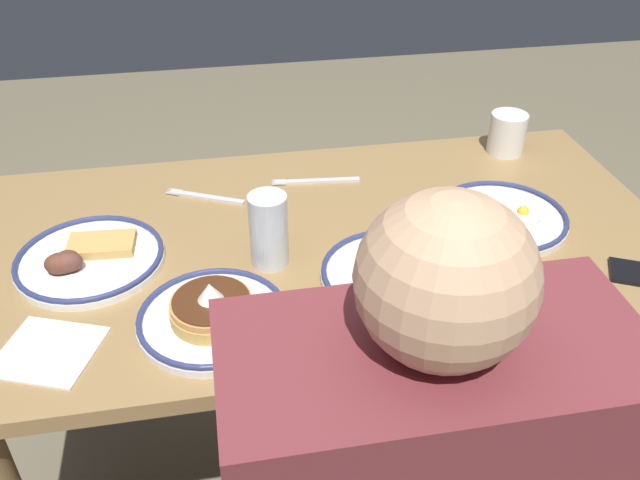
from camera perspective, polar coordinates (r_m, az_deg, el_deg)
ground_plane at (r=1.85m, az=0.32°, el=-18.68°), size 6.00×6.00×0.00m
dining_table at (r=1.39m, az=0.41°, el=-2.82°), size 1.41×0.76×0.73m
plate_near_main at (r=1.33m, az=-19.25°, el=-1.49°), size 0.28×0.28×0.05m
plate_center_pancakes at (r=1.23m, az=6.19°, el=-2.78°), size 0.26×0.26×0.04m
plate_far_companion at (r=1.43m, az=15.20°, el=1.92°), size 0.27×0.27×0.04m
plate_far_side at (r=1.14m, az=-9.15°, el=-6.29°), size 0.26×0.26×0.09m
coffee_mug at (r=1.70m, az=15.68°, el=8.84°), size 0.09×0.12×0.10m
drinking_glass at (r=1.24m, az=-4.38°, el=0.56°), size 0.07×0.07×0.15m
paper_napkin at (r=1.17m, az=-22.19°, el=-8.79°), size 0.19×0.18×0.00m
fork_near at (r=1.53m, az=-0.42°, el=5.06°), size 0.20×0.04×0.01m
fork_far at (r=1.49m, az=-9.80°, el=3.66°), size 0.17×0.09×0.01m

